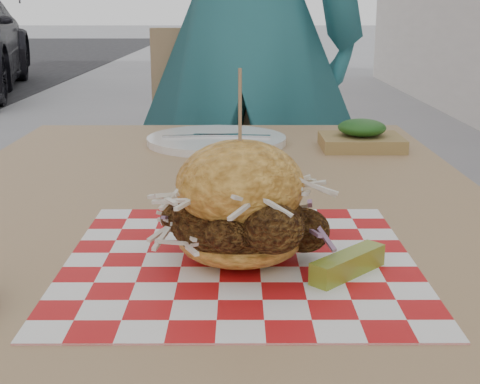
{
  "coord_description": "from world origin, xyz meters",
  "views": [
    {
      "loc": [
        -0.05,
        -1.22,
        1.0
      ],
      "look_at": [
        -0.04,
        -0.57,
        0.82
      ],
      "focal_mm": 50.0,
      "sensor_mm": 36.0,
      "label": 1
    }
  ],
  "objects_px": {
    "patio_table": "(209,251)",
    "patio_chair": "(225,171)",
    "sandwich": "(240,209)",
    "diner": "(245,34)"
  },
  "relations": [
    {
      "from": "patio_table",
      "to": "patio_chair",
      "type": "relative_size",
      "value": 1.26
    },
    {
      "from": "patio_table",
      "to": "sandwich",
      "type": "distance_m",
      "value": 0.28
    },
    {
      "from": "patio_table",
      "to": "patio_chair",
      "type": "bearing_deg",
      "value": 89.71
    },
    {
      "from": "diner",
      "to": "patio_table",
      "type": "distance_m",
      "value": 1.04
    },
    {
      "from": "diner",
      "to": "patio_table",
      "type": "xyz_separation_m",
      "value": [
        -0.06,
        -1.0,
        -0.27
      ]
    },
    {
      "from": "patio_table",
      "to": "sandwich",
      "type": "bearing_deg",
      "value": -79.57
    },
    {
      "from": "patio_table",
      "to": "sandwich",
      "type": "xyz_separation_m",
      "value": [
        0.04,
        -0.24,
        0.14
      ]
    },
    {
      "from": "patio_chair",
      "to": "sandwich",
      "type": "xyz_separation_m",
      "value": [
        0.04,
        -1.21,
        0.25
      ]
    },
    {
      "from": "patio_table",
      "to": "sandwich",
      "type": "height_order",
      "value": "sandwich"
    },
    {
      "from": "patio_table",
      "to": "patio_chair",
      "type": "xyz_separation_m",
      "value": [
        0.0,
        0.97,
        -0.12
      ]
    }
  ]
}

